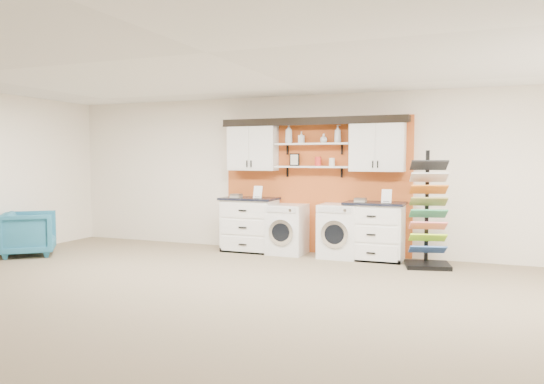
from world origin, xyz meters
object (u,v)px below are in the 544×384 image
at_px(washer, 288,229).
at_px(sample_rack, 428,231).
at_px(base_cabinet_right, 375,231).
at_px(armchair, 29,233).
at_px(dryer, 340,231).
at_px(base_cabinet_left, 250,224).

xyz_separation_m(washer, sample_rack, (2.40, -0.28, 0.12)).
height_order(base_cabinet_right, armchair, base_cabinet_right).
bearing_deg(sample_rack, armchair, -179.61).
distance_m(dryer, armchair, 5.35).
distance_m(washer, dryer, 0.94).
xyz_separation_m(base_cabinet_left, washer, (0.73, -0.00, -0.05)).
relative_size(base_cabinet_left, base_cabinet_right, 1.01).
bearing_deg(base_cabinet_right, base_cabinet_left, -180.00).
bearing_deg(washer, sample_rack, -6.67).
relative_size(base_cabinet_left, armchair, 1.18).
relative_size(sample_rack, armchair, 2.15).
bearing_deg(washer, base_cabinet_right, 0.13).
relative_size(base_cabinet_left, dryer, 1.10).
bearing_deg(washer, armchair, -156.30).
relative_size(base_cabinet_right, dryer, 1.08).
relative_size(dryer, armchair, 1.08).
distance_m(base_cabinet_right, dryer, 0.59).
height_order(base_cabinet_right, washer, base_cabinet_right).
bearing_deg(washer, base_cabinet_left, 179.74).
xyz_separation_m(base_cabinet_left, dryer, (1.67, -0.00, -0.03)).
relative_size(base_cabinet_right, armchair, 1.17).
distance_m(washer, sample_rack, 2.42).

